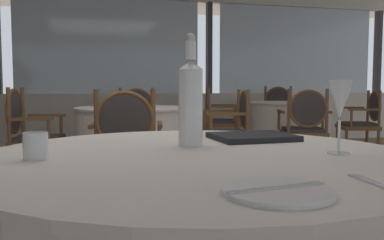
{
  "coord_description": "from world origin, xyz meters",
  "views": [
    {
      "loc": [
        -0.29,
        -2.5,
        0.94
      ],
      "look_at": [
        0.02,
        -1.24,
        0.84
      ],
      "focal_mm": 38.35,
      "sensor_mm": 36.0,
      "label": 1
    }
  ],
  "objects_px": {
    "dining_chair_0_1": "(217,116)",
    "dining_chair_1_2": "(29,129)",
    "side_plate": "(277,191)",
    "dining_chair_0_3": "(364,119)",
    "menu_book": "(252,137)",
    "water_bottle": "(191,100)",
    "dining_chair_1_0": "(231,126)",
    "water_tumbler": "(36,146)",
    "dining_chair_1_1": "(137,119)",
    "dining_chair_0_0": "(279,112)",
    "wine_glass": "(340,102)",
    "dining_chair_1_3": "(126,142)",
    "dining_chair_0_2": "(305,124)"
  },
  "relations": [
    {
      "from": "dining_chair_0_1",
      "to": "dining_chair_1_2",
      "type": "relative_size",
      "value": 1.01
    },
    {
      "from": "side_plate",
      "to": "dining_chair_0_3",
      "type": "height_order",
      "value": "dining_chair_0_3"
    },
    {
      "from": "menu_book",
      "to": "dining_chair_1_2",
      "type": "distance_m",
      "value": 3.03
    },
    {
      "from": "water_bottle",
      "to": "dining_chair_1_0",
      "type": "height_order",
      "value": "water_bottle"
    },
    {
      "from": "water_tumbler",
      "to": "water_bottle",
      "type": "bearing_deg",
      "value": 18.18
    },
    {
      "from": "side_plate",
      "to": "water_bottle",
      "type": "height_order",
      "value": "water_bottle"
    },
    {
      "from": "side_plate",
      "to": "dining_chair_1_1",
      "type": "xyz_separation_m",
      "value": [
        0.21,
        4.35,
        -0.2
      ]
    },
    {
      "from": "dining_chair_0_3",
      "to": "dining_chair_0_0",
      "type": "bearing_deg",
      "value": -45.19
    },
    {
      "from": "water_bottle",
      "to": "menu_book",
      "type": "distance_m",
      "value": 0.31
    },
    {
      "from": "side_plate",
      "to": "water_bottle",
      "type": "distance_m",
      "value": 0.65
    },
    {
      "from": "wine_glass",
      "to": "dining_chair_0_1",
      "type": "relative_size",
      "value": 0.22
    },
    {
      "from": "dining_chair_0_0",
      "to": "dining_chair_1_3",
      "type": "relative_size",
      "value": 1.04
    },
    {
      "from": "side_plate",
      "to": "dining_chair_0_1",
      "type": "xyz_separation_m",
      "value": [
        1.32,
        4.62,
        -0.19
      ]
    },
    {
      "from": "water_tumbler",
      "to": "dining_chair_1_1",
      "type": "relative_size",
      "value": 0.07
    },
    {
      "from": "menu_book",
      "to": "dining_chair_0_2",
      "type": "height_order",
      "value": "dining_chair_0_2"
    },
    {
      "from": "side_plate",
      "to": "dining_chair_1_3",
      "type": "distance_m",
      "value": 2.41
    },
    {
      "from": "water_tumbler",
      "to": "dining_chair_1_0",
      "type": "bearing_deg",
      "value": 61.41
    },
    {
      "from": "menu_book",
      "to": "dining_chair_0_3",
      "type": "distance_m",
      "value": 4.43
    },
    {
      "from": "water_bottle",
      "to": "water_tumbler",
      "type": "distance_m",
      "value": 0.49
    },
    {
      "from": "menu_book",
      "to": "dining_chair_1_1",
      "type": "relative_size",
      "value": 0.3
    },
    {
      "from": "dining_chair_0_3",
      "to": "dining_chair_1_0",
      "type": "distance_m",
      "value": 2.28
    },
    {
      "from": "water_bottle",
      "to": "dining_chair_0_2",
      "type": "distance_m",
      "value": 3.42
    },
    {
      "from": "dining_chair_1_2",
      "to": "dining_chair_1_0",
      "type": "bearing_deg",
      "value": -0.0
    },
    {
      "from": "side_plate",
      "to": "dining_chair_1_1",
      "type": "distance_m",
      "value": 4.36
    },
    {
      "from": "dining_chair_0_2",
      "to": "menu_book",
      "type": "bearing_deg",
      "value": 164.75
    },
    {
      "from": "water_tumbler",
      "to": "dining_chair_0_2",
      "type": "height_order",
      "value": "dining_chair_0_2"
    },
    {
      "from": "dining_chair_1_0",
      "to": "dining_chair_1_2",
      "type": "bearing_deg",
      "value": -0.0
    },
    {
      "from": "dining_chair_0_0",
      "to": "dining_chair_1_0",
      "type": "xyz_separation_m",
      "value": [
        -1.5,
        -2.03,
        -0.01
      ]
    },
    {
      "from": "water_tumbler",
      "to": "menu_book",
      "type": "distance_m",
      "value": 0.75
    },
    {
      "from": "dining_chair_0_3",
      "to": "water_tumbler",
      "type": "bearing_deg",
      "value": 61.74
    },
    {
      "from": "water_tumbler",
      "to": "dining_chair_1_0",
      "type": "height_order",
      "value": "dining_chair_1_0"
    },
    {
      "from": "side_plate",
      "to": "dining_chair_1_2",
      "type": "height_order",
      "value": "dining_chair_1_2"
    },
    {
      "from": "dining_chair_0_2",
      "to": "dining_chair_1_0",
      "type": "relative_size",
      "value": 1.01
    },
    {
      "from": "menu_book",
      "to": "dining_chair_1_2",
      "type": "height_order",
      "value": "dining_chair_1_2"
    },
    {
      "from": "side_plate",
      "to": "menu_book",
      "type": "distance_m",
      "value": 0.77
    },
    {
      "from": "menu_book",
      "to": "dining_chair_0_1",
      "type": "height_order",
      "value": "dining_chair_0_1"
    },
    {
      "from": "dining_chair_0_2",
      "to": "dining_chair_0_3",
      "type": "bearing_deg",
      "value": -44.93
    },
    {
      "from": "menu_book",
      "to": "dining_chair_0_1",
      "type": "relative_size",
      "value": 0.29
    },
    {
      "from": "dining_chair_1_0",
      "to": "dining_chair_1_1",
      "type": "distance_m",
      "value": 1.39
    },
    {
      "from": "wine_glass",
      "to": "dining_chair_0_3",
      "type": "height_order",
      "value": "wine_glass"
    },
    {
      "from": "dining_chair_0_0",
      "to": "dining_chair_0_1",
      "type": "height_order",
      "value": "dining_chair_0_0"
    },
    {
      "from": "side_plate",
      "to": "menu_book",
      "type": "bearing_deg",
      "value": 71.15
    },
    {
      "from": "dining_chair_0_2",
      "to": "dining_chair_0_0",
      "type": "bearing_deg",
      "value": 0.0
    },
    {
      "from": "dining_chair_0_3",
      "to": "dining_chair_1_1",
      "type": "distance_m",
      "value": 2.98
    },
    {
      "from": "dining_chair_0_2",
      "to": "dining_chair_1_0",
      "type": "bearing_deg",
      "value": 117.81
    },
    {
      "from": "wine_glass",
      "to": "water_tumbler",
      "type": "relative_size",
      "value": 2.95
    },
    {
      "from": "dining_chair_0_1",
      "to": "dining_chair_0_0",
      "type": "bearing_deg",
      "value": 45.12
    },
    {
      "from": "dining_chair_0_2",
      "to": "dining_chair_1_0",
      "type": "height_order",
      "value": "dining_chair_0_2"
    },
    {
      "from": "dining_chair_1_2",
      "to": "dining_chair_0_0",
      "type": "bearing_deg",
      "value": 35.1
    },
    {
      "from": "dining_chair_0_2",
      "to": "dining_chair_1_0",
      "type": "xyz_separation_m",
      "value": [
        -0.92,
        -0.17,
        0.01
      ]
    }
  ]
}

